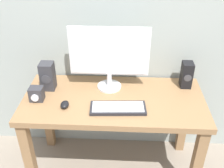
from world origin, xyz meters
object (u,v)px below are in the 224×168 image
at_px(monitor, 109,55).
at_px(speaker_right, 187,75).
at_px(keyboard_primary, 118,108).
at_px(audio_controller, 37,94).
at_px(speaker_left, 48,76).
at_px(desk, 114,111).
at_px(mouse, 65,105).

bearing_deg(monitor, speaker_right, 3.69).
distance_m(monitor, keyboard_primary, 0.39).
xyz_separation_m(monitor, keyboard_primary, (0.08, -0.28, -0.26)).
bearing_deg(monitor, audio_controller, -158.12).
bearing_deg(monitor, speaker_left, -174.30).
height_order(monitor, speaker_left, monitor).
bearing_deg(speaker_left, desk, -12.05).
bearing_deg(speaker_left, speaker_right, 4.58).
distance_m(speaker_right, speaker_left, 1.05).
height_order(desk, keyboard_primary, keyboard_primary).
bearing_deg(keyboard_primary, speaker_right, 32.38).
xyz_separation_m(speaker_right, speaker_left, (-1.04, -0.08, 0.01)).
height_order(desk, speaker_left, speaker_left).
xyz_separation_m(keyboard_primary, audio_controller, (-0.58, 0.08, 0.04)).
bearing_deg(speaker_right, audio_controller, -167.54).
relative_size(speaker_left, audio_controller, 2.09).
distance_m(keyboard_primary, audio_controller, 0.59).
relative_size(mouse, speaker_left, 0.38).
relative_size(keyboard_primary, mouse, 4.73).
xyz_separation_m(monitor, speaker_left, (-0.46, -0.05, -0.16)).
relative_size(desk, speaker_left, 6.15).
bearing_deg(desk, keyboard_primary, -74.88).
height_order(monitor, speaker_right, monitor).
bearing_deg(audio_controller, keyboard_primary, -8.00).
bearing_deg(speaker_left, audio_controller, -106.52).
height_order(keyboard_primary, speaker_right, speaker_right).
height_order(speaker_right, audio_controller, speaker_right).
height_order(mouse, speaker_right, speaker_right).
xyz_separation_m(speaker_left, audio_controller, (-0.05, -0.16, -0.06)).
xyz_separation_m(monitor, audio_controller, (-0.51, -0.20, -0.22)).
xyz_separation_m(mouse, speaker_left, (-0.17, 0.23, 0.09)).
distance_m(keyboard_primary, speaker_right, 0.61).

